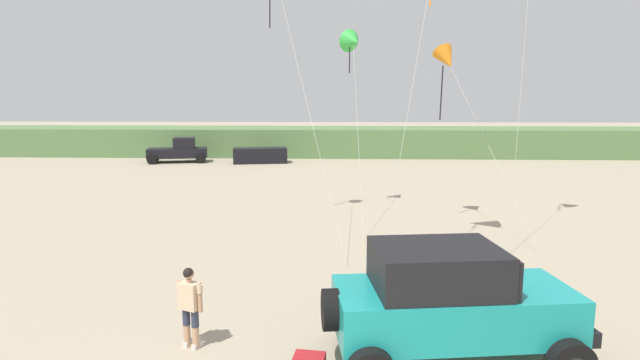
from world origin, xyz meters
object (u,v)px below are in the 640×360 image
distant_sedan (260,155)px  jeep (450,301)px  kite_purple_stunt (447,59)px  kite_orange_streamer (353,42)px  person_watching (190,303)px  distant_pickup (179,151)px

distant_sedan → jeep: bearing=-84.8°
jeep → kite_purple_stunt: kite_purple_stunt is taller
kite_orange_streamer → kite_purple_stunt: (3.53, -2.31, -0.94)m
person_watching → distant_sedan: bearing=96.5°
distant_sedan → kite_purple_stunt: kite_purple_stunt is taller
distant_sedan → kite_orange_streamer: 19.72m
person_watching → distant_sedan: person_watching is taller
distant_sedan → kite_purple_stunt: 22.88m
person_watching → kite_purple_stunt: kite_purple_stunt is taller
kite_orange_streamer → jeep: bearing=-83.2°
distant_pickup → kite_purple_stunt: 26.59m
distant_pickup → distant_sedan: distant_pickup is taller
jeep → distant_pickup: 34.02m
person_watching → distant_sedan: size_ratio=0.40×
person_watching → kite_orange_streamer: size_ratio=0.21×
kite_orange_streamer → distant_pickup: bearing=127.8°
distant_pickup → kite_purple_stunt: bearing=-49.2°
kite_orange_streamer → kite_purple_stunt: bearing=-33.2°
person_watching → kite_purple_stunt: 13.81m
person_watching → distant_pickup: bearing=108.3°
jeep → distant_sedan: 31.50m
person_watching → distant_sedan: (-3.42, 30.02, -0.34)m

